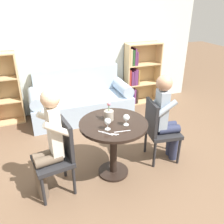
% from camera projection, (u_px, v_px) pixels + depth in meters
% --- Properties ---
extents(ground_plane, '(16.00, 16.00, 0.00)m').
position_uv_depth(ground_plane, '(113.00, 172.00, 3.18)').
color(ground_plane, brown).
extents(back_wall, '(5.20, 0.05, 2.70)m').
position_uv_depth(back_wall, '(72.00, 42.00, 4.43)').
color(back_wall, silver).
rests_on(back_wall, ground_plane).
extents(round_table, '(0.83, 0.83, 0.76)m').
position_uv_depth(round_table, '(113.00, 135.00, 2.93)').
color(round_table, black).
rests_on(round_table, ground_plane).
extents(couch, '(1.86, 0.80, 0.92)m').
position_uv_depth(couch, '(81.00, 102.00, 4.53)').
color(couch, '#9EB2C6').
rests_on(couch, ground_plane).
extents(bookshelf_right, '(0.75, 0.28, 1.28)m').
position_uv_depth(bookshelf_right, '(137.00, 75.00, 5.03)').
color(bookshelf_right, tan).
rests_on(bookshelf_right, ground_plane).
extents(chair_left, '(0.48, 0.48, 0.90)m').
position_uv_depth(chair_left, '(58.00, 154.00, 2.72)').
color(chair_left, '#232326').
rests_on(chair_left, ground_plane).
extents(chair_right, '(0.48, 0.48, 0.90)m').
position_uv_depth(chair_right, '(159.00, 128.00, 3.25)').
color(chair_right, '#232326').
rests_on(chair_right, ground_plane).
extents(person_left, '(0.45, 0.38, 1.30)m').
position_uv_depth(person_left, '(49.00, 143.00, 2.59)').
color(person_left, brown).
rests_on(person_left, ground_plane).
extents(person_right, '(0.45, 0.38, 1.25)m').
position_uv_depth(person_right, '(166.00, 117.00, 3.18)').
color(person_right, '#282D47').
rests_on(person_right, ground_plane).
extents(wine_glass_left, '(0.08, 0.08, 0.14)m').
position_uv_depth(wine_glass_left, '(108.00, 122.00, 2.67)').
color(wine_glass_left, white).
rests_on(wine_glass_left, round_table).
extents(wine_glass_right, '(0.08, 0.08, 0.14)m').
position_uv_depth(wine_glass_right, '(126.00, 118.00, 2.76)').
color(wine_glass_right, white).
rests_on(wine_glass_right, round_table).
extents(flower_vase, '(0.12, 0.12, 0.25)m').
position_uv_depth(flower_vase, '(109.00, 114.00, 2.89)').
color(flower_vase, '#9E9384').
rests_on(flower_vase, round_table).
extents(knife_left_setting, '(0.14, 0.14, 0.00)m').
position_uv_depth(knife_left_setting, '(109.00, 133.00, 2.62)').
color(knife_left_setting, silver).
rests_on(knife_left_setting, round_table).
extents(fork_left_setting, '(0.13, 0.15, 0.00)m').
position_uv_depth(fork_left_setting, '(105.00, 133.00, 2.63)').
color(fork_left_setting, silver).
rests_on(fork_left_setting, round_table).
extents(knife_right_setting, '(0.17, 0.11, 0.00)m').
position_uv_depth(knife_right_setting, '(110.00, 134.00, 2.62)').
color(knife_right_setting, silver).
rests_on(knife_right_setting, round_table).
extents(fork_right_setting, '(0.19, 0.03, 0.00)m').
position_uv_depth(fork_right_setting, '(122.00, 131.00, 2.66)').
color(fork_right_setting, silver).
rests_on(fork_right_setting, round_table).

